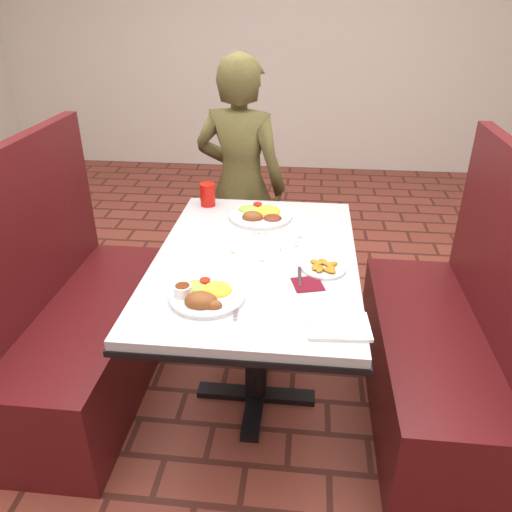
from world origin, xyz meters
name	(u,v)px	position (x,y,z in m)	size (l,w,h in m)	color
dining_table	(256,277)	(0.00, 0.00, 0.65)	(0.81, 1.21, 0.75)	#BABDBF
booth_bench_left	(82,329)	(-0.80, 0.00, 0.33)	(0.47, 1.20, 1.17)	#561315
booth_bench_right	(442,353)	(0.80, 0.00, 0.33)	(0.47, 1.20, 1.17)	#561315
diner_person	(241,186)	(-0.18, 0.89, 0.72)	(0.52, 0.34, 1.43)	brown
near_dinner_plate	(205,292)	(-0.14, -0.34, 0.78)	(0.26, 0.26, 0.08)	white
far_dinner_plate	(261,212)	(-0.02, 0.39, 0.78)	(0.29, 0.29, 0.07)	white
plantain_plate	(324,267)	(0.27, -0.08, 0.76)	(0.17, 0.17, 0.03)	white
maroon_napkin	(308,284)	(0.21, -0.20, 0.75)	(0.10, 0.10, 0.00)	#5E0E1C
spoon_utensil	(300,276)	(0.18, -0.15, 0.76)	(0.01, 0.14, 0.00)	silver
red_tumbler	(208,195)	(-0.29, 0.51, 0.81)	(0.07, 0.07, 0.11)	red
paper_napkin	(339,326)	(0.31, -0.45, 0.76)	(0.20, 0.15, 0.01)	white
knife_utensil	(237,305)	(-0.02, -0.37, 0.76)	(0.01, 0.15, 0.00)	#B8B8BC
fork_utensil	(210,301)	(-0.12, -0.36, 0.76)	(0.01, 0.16, 0.00)	silver
lettuce_shreds	(267,249)	(0.04, 0.06, 0.75)	(0.28, 0.32, 0.00)	#7CAC44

